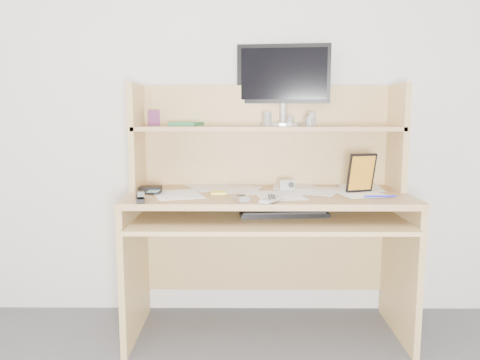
{
  "coord_description": "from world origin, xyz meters",
  "views": [
    {
      "loc": [
        -0.13,
        -0.84,
        1.15
      ],
      "look_at": [
        -0.14,
        1.43,
        0.82
      ],
      "focal_mm": 35.0,
      "sensor_mm": 36.0,
      "label": 1
    }
  ],
  "objects_px": {
    "desk": "(267,201)",
    "tv_remote": "(272,199)",
    "game_case": "(361,173)",
    "keyboard": "(283,212)",
    "monitor": "(284,83)"
  },
  "relations": [
    {
      "from": "monitor",
      "to": "game_case",
      "type": "bearing_deg",
      "value": -31.35
    },
    {
      "from": "tv_remote",
      "to": "game_case",
      "type": "bearing_deg",
      "value": 56.81
    },
    {
      "from": "desk",
      "to": "tv_remote",
      "type": "distance_m",
      "value": 0.33
    },
    {
      "from": "keyboard",
      "to": "tv_remote",
      "type": "distance_m",
      "value": 0.21
    },
    {
      "from": "desk",
      "to": "game_case",
      "type": "distance_m",
      "value": 0.5
    },
    {
      "from": "desk",
      "to": "tv_remote",
      "type": "relative_size",
      "value": 8.81
    },
    {
      "from": "desk",
      "to": "game_case",
      "type": "xyz_separation_m",
      "value": [
        0.46,
        -0.1,
        0.16
      ]
    },
    {
      "from": "desk",
      "to": "keyboard",
      "type": "bearing_deg",
      "value": -64.12
    },
    {
      "from": "keyboard",
      "to": "game_case",
      "type": "xyz_separation_m",
      "value": [
        0.39,
        0.05,
        0.19
      ]
    },
    {
      "from": "monitor",
      "to": "desk",
      "type": "bearing_deg",
      "value": -110.57
    },
    {
      "from": "game_case",
      "to": "tv_remote",
      "type": "bearing_deg",
      "value": -168.92
    },
    {
      "from": "keyboard",
      "to": "monitor",
      "type": "bearing_deg",
      "value": 81.35
    },
    {
      "from": "keyboard",
      "to": "game_case",
      "type": "bearing_deg",
      "value": 2.46
    },
    {
      "from": "desk",
      "to": "keyboard",
      "type": "height_order",
      "value": "desk"
    },
    {
      "from": "desk",
      "to": "game_case",
      "type": "height_order",
      "value": "desk"
    }
  ]
}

